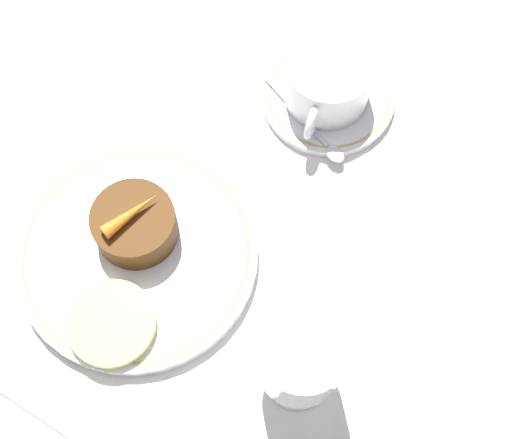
% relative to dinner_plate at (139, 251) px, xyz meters
% --- Properties ---
extents(ground_plane, '(3.00, 3.00, 0.00)m').
position_rel_dinner_plate_xyz_m(ground_plane, '(0.00, 0.06, -0.01)').
color(ground_plane, white).
extents(dinner_plate, '(0.23, 0.23, 0.01)m').
position_rel_dinner_plate_xyz_m(dinner_plate, '(0.00, 0.00, 0.00)').
color(dinner_plate, white).
rests_on(dinner_plate, ground_plane).
extents(saucer, '(0.14, 0.14, 0.01)m').
position_rel_dinner_plate_xyz_m(saucer, '(-0.22, 0.12, -0.00)').
color(saucer, white).
rests_on(saucer, ground_plane).
extents(coffee_cup, '(0.11, 0.09, 0.05)m').
position_rel_dinner_plate_xyz_m(coffee_cup, '(-0.22, 0.11, 0.03)').
color(coffee_cup, white).
rests_on(coffee_cup, saucer).
extents(spoon, '(0.08, 0.11, 0.00)m').
position_rel_dinner_plate_xyz_m(spoon, '(-0.18, 0.11, 0.00)').
color(spoon, silver).
rests_on(spoon, saucer).
extents(wine_glass, '(0.07, 0.07, 0.11)m').
position_rel_dinner_plate_xyz_m(wine_glass, '(0.06, 0.18, 0.07)').
color(wine_glass, silver).
rests_on(wine_glass, ground_plane).
extents(dessert_cake, '(0.08, 0.08, 0.04)m').
position_rel_dinner_plate_xyz_m(dessert_cake, '(-0.02, -0.01, 0.02)').
color(dessert_cake, '#563314').
rests_on(dessert_cake, dinner_plate).
extents(carrot_garnish, '(0.06, 0.04, 0.01)m').
position_rel_dinner_plate_xyz_m(carrot_garnish, '(-0.02, -0.01, 0.05)').
color(carrot_garnish, orange).
rests_on(carrot_garnish, dessert_cake).
extents(pineapple_slice, '(0.08, 0.08, 0.01)m').
position_rel_dinner_plate_xyz_m(pineapple_slice, '(0.07, 0.01, 0.01)').
color(pineapple_slice, '#EFE075').
rests_on(pineapple_slice, dinner_plate).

